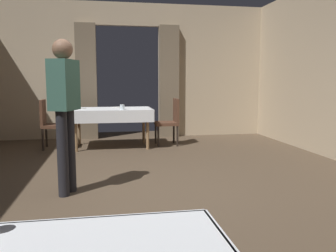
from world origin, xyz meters
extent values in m
plane|color=#4C3D2D|center=(0.00, 0.00, 0.00)|extent=(10.08, 10.08, 0.00)
cube|color=tan|center=(-1.95, 4.20, 1.50)|extent=(2.50, 0.12, 3.00)
cube|color=tan|center=(1.95, 4.20, 1.50)|extent=(2.50, 0.12, 3.00)
cube|color=tan|center=(0.00, 4.20, 2.75)|extent=(1.40, 0.12, 0.50)
cube|color=#70604C|center=(-0.92, 4.06, 1.26)|extent=(0.44, 0.14, 2.52)
cube|color=#70604C|center=(0.92, 4.06, 1.26)|extent=(0.44, 0.14, 2.52)
cylinder|color=olive|center=(-1.05, 2.62, 0.35)|extent=(0.06, 0.06, 0.71)
cylinder|color=olive|center=(0.26, 2.62, 0.35)|extent=(0.06, 0.06, 0.71)
cylinder|color=olive|center=(-1.05, 3.35, 0.35)|extent=(0.06, 0.06, 0.71)
cylinder|color=olive|center=(0.26, 3.35, 0.35)|extent=(0.06, 0.06, 0.71)
cube|color=olive|center=(-0.40, 2.98, 0.72)|extent=(1.47, 0.89, 0.03)
cube|color=white|center=(-0.40, 2.98, 0.74)|extent=(1.53, 0.95, 0.01)
cube|color=white|center=(-0.40, 2.51, 0.64)|extent=(1.53, 0.02, 0.22)
cube|color=white|center=(-0.40, 3.46, 0.64)|extent=(1.53, 0.02, 0.22)
cube|color=white|center=(-1.16, 2.98, 0.64)|extent=(0.02, 0.95, 0.22)
cube|color=white|center=(0.37, 2.98, 0.64)|extent=(0.02, 0.95, 0.22)
cylinder|color=black|center=(-1.28, 3.19, 0.21)|extent=(0.04, 0.04, 0.42)
cylinder|color=black|center=(-1.28, 2.81, 0.21)|extent=(0.04, 0.04, 0.42)
cylinder|color=black|center=(-1.66, 3.19, 0.21)|extent=(0.04, 0.04, 0.42)
cylinder|color=black|center=(-1.66, 2.81, 0.21)|extent=(0.04, 0.04, 0.42)
cube|color=#513323|center=(-1.47, 3.00, 0.43)|extent=(0.44, 0.44, 0.06)
cube|color=#513323|center=(-1.67, 3.00, 0.69)|extent=(0.05, 0.42, 0.48)
cylinder|color=black|center=(0.49, 2.81, 0.21)|extent=(0.04, 0.04, 0.42)
cylinder|color=black|center=(0.49, 3.19, 0.21)|extent=(0.04, 0.04, 0.42)
cylinder|color=black|center=(0.87, 2.81, 0.21)|extent=(0.04, 0.04, 0.42)
cylinder|color=black|center=(0.87, 3.19, 0.21)|extent=(0.04, 0.04, 0.42)
cube|color=#513323|center=(0.68, 3.00, 0.43)|extent=(0.44, 0.44, 0.06)
cube|color=#513323|center=(0.88, 3.00, 0.69)|extent=(0.05, 0.42, 0.48)
cylinder|color=white|center=(-0.26, 3.25, 0.76)|extent=(0.24, 0.24, 0.01)
cylinder|color=silver|center=(-0.21, 2.70, 0.80)|extent=(0.08, 0.08, 0.10)
cylinder|color=white|center=(-0.97, 3.01, 0.76)|extent=(0.18, 0.18, 0.01)
cylinder|color=black|center=(-0.97, 0.09, 0.47)|extent=(0.12, 0.12, 0.95)
cylinder|color=black|center=(-0.91, 0.26, 0.47)|extent=(0.12, 0.12, 0.95)
cube|color=#33594C|center=(-0.94, 0.18, 1.23)|extent=(0.33, 0.41, 0.55)
sphere|color=brown|center=(-0.94, 0.18, 1.61)|extent=(0.22, 0.22, 0.22)
camera|label=1|loc=(-0.46, -3.77, 1.26)|focal=37.02mm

